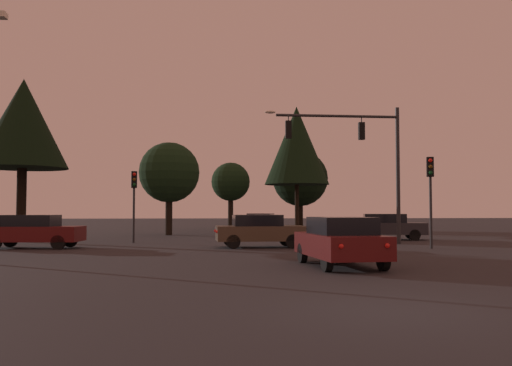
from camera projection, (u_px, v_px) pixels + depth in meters
The scene contains 14 objects.
ground_plane at pixel (256, 238), 33.74m from camera, with size 168.00×168.00×0.00m, color #262326.
traffic_signal_mast_arm at pixel (360, 148), 28.06m from camera, with size 7.05×0.38×7.07m.
traffic_light_corner_left at pixel (134, 192), 29.16m from camera, with size 0.34×0.37×3.83m.
traffic_light_corner_right at pixel (430, 183), 24.70m from camera, with size 0.35×0.38×4.15m.
car_nearside_lane at pixel (340, 241), 16.74m from camera, with size 2.18×4.30×1.52m.
car_crossing_left at pixel (33, 231), 24.81m from camera, with size 4.47×2.17×1.52m.
car_crossing_right at pixel (260, 230), 25.39m from camera, with size 4.24×1.97×1.52m.
car_far_lane at pixel (261, 224), 36.70m from camera, with size 2.84×4.48×1.52m.
car_parked_lot at pixel (386, 226), 32.19m from camera, with size 4.74×2.83×1.52m.
tree_behind_sign at pixel (169, 173), 38.28m from camera, with size 4.24×4.24×6.52m.
tree_left_far at pixel (231, 182), 48.81m from camera, with size 3.45×3.45×6.02m.
tree_center_horizon at pixel (23, 124), 30.21m from camera, with size 4.92×4.92×9.06m.
tree_right_cluster at pixel (297, 146), 41.86m from camera, with size 4.96×4.96×9.74m.
tree_lot_edge at pixel (300, 179), 49.62m from camera, with size 5.03×5.03×7.14m.
Camera 1 is at (-3.28, -9.21, 1.73)m, focal length 38.23 mm.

